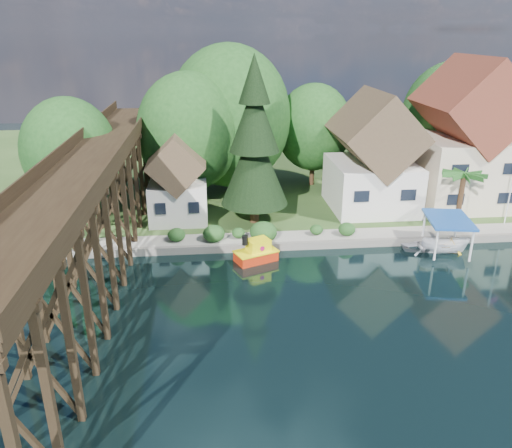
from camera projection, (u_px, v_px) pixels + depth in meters
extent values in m
plane|color=black|center=(338.00, 298.00, 32.80)|extent=(140.00, 140.00, 0.00)
cube|color=#2C4A1D|center=(273.00, 164.00, 64.22)|extent=(140.00, 52.00, 0.50)
cube|color=slate|center=(362.00, 243.00, 40.46)|extent=(60.00, 0.40, 0.62)
cube|color=gray|center=(381.00, 234.00, 41.76)|extent=(50.00, 2.60, 0.06)
cube|color=black|center=(0.00, 399.00, 18.06)|extent=(4.00, 0.36, 8.00)
cube|color=black|center=(29.00, 347.00, 21.02)|extent=(4.00, 0.36, 8.00)
cube|color=black|center=(51.00, 308.00, 23.99)|extent=(4.00, 0.36, 8.00)
cube|color=black|center=(68.00, 277.00, 26.96)|extent=(4.00, 0.36, 8.00)
cube|color=black|center=(81.00, 253.00, 29.92)|extent=(4.00, 0.36, 8.00)
cube|color=black|center=(93.00, 232.00, 32.89)|extent=(4.00, 0.36, 8.00)
cube|color=black|center=(102.00, 216.00, 35.86)|extent=(4.00, 0.36, 8.00)
cube|color=black|center=(110.00, 201.00, 38.82)|extent=(4.00, 0.36, 8.00)
cube|color=black|center=(117.00, 189.00, 41.79)|extent=(4.00, 0.36, 8.00)
cube|color=black|center=(122.00, 179.00, 44.75)|extent=(4.00, 0.36, 8.00)
cube|color=black|center=(127.00, 169.00, 47.72)|extent=(4.00, 0.36, 8.00)
cube|color=black|center=(132.00, 161.00, 50.69)|extent=(4.00, 0.36, 8.00)
cube|color=black|center=(136.00, 154.00, 53.65)|extent=(4.00, 0.36, 8.00)
cube|color=black|center=(68.00, 163.00, 33.85)|extent=(0.35, 44.00, 0.35)
cube|color=black|center=(120.00, 161.00, 34.16)|extent=(0.35, 44.00, 0.35)
cube|color=black|center=(94.00, 158.00, 33.90)|extent=(4.00, 44.00, 0.30)
cube|color=black|center=(62.00, 150.00, 33.52)|extent=(0.12, 44.00, 0.80)
cube|color=black|center=(123.00, 149.00, 33.88)|extent=(0.12, 44.00, 0.80)
cube|color=silver|center=(371.00, 185.00, 47.25)|extent=(7.50, 8.00, 4.50)
cube|color=brown|center=(375.00, 133.00, 45.44)|extent=(7.64, 8.64, 7.64)
cube|color=black|center=(362.00, 196.00, 43.23)|extent=(1.35, 0.08, 1.00)
cube|color=black|center=(408.00, 195.00, 43.61)|extent=(1.35, 0.08, 1.00)
cube|color=beige|center=(461.00, 171.00, 48.14)|extent=(8.50, 8.50, 6.50)
cube|color=maroon|center=(471.00, 104.00, 45.84)|extent=(8.65, 9.18, 8.65)
cube|color=black|center=(458.00, 181.00, 43.84)|extent=(1.53, 0.08, 1.00)
cube|color=black|center=(510.00, 179.00, 44.26)|extent=(1.53, 0.08, 1.00)
cube|color=silver|center=(179.00, 201.00, 44.44)|extent=(5.00, 5.00, 3.50)
cube|color=brown|center=(176.00, 162.00, 43.15)|extent=(5.09, 5.40, 5.09)
cube|color=black|center=(160.00, 209.00, 41.90)|extent=(0.90, 0.08, 1.00)
cube|color=black|center=(194.00, 208.00, 42.15)|extent=(0.90, 0.08, 1.00)
cylinder|color=#382314|center=(191.00, 181.00, 48.52)|extent=(0.50, 0.50, 4.50)
ellipsoid|color=#194418|center=(189.00, 132.00, 46.79)|extent=(4.40, 4.40, 5.06)
cylinder|color=#382314|center=(230.00, 167.00, 52.50)|extent=(0.50, 0.50, 4.95)
ellipsoid|color=#194418|center=(229.00, 117.00, 50.60)|extent=(5.00, 5.00, 5.75)
cylinder|color=#382314|center=(312.00, 167.00, 54.39)|extent=(0.50, 0.50, 4.05)
ellipsoid|color=#194418|center=(314.00, 127.00, 52.83)|extent=(4.00, 4.00, 4.60)
cylinder|color=#382314|center=(445.00, 161.00, 55.64)|extent=(0.50, 0.50, 4.50)
ellipsoid|color=#194418|center=(451.00, 118.00, 53.91)|extent=(4.60, 4.60, 5.29)
cylinder|color=#382314|center=(76.00, 199.00, 44.01)|extent=(0.50, 0.50, 4.05)
ellipsoid|color=#194418|center=(70.00, 151.00, 42.45)|extent=(4.00, 4.00, 4.60)
ellipsoid|color=#1E4418|center=(214.00, 232.00, 40.16)|extent=(1.98, 1.98, 1.53)
ellipsoid|color=#1E4418|center=(238.00, 232.00, 40.67)|extent=(1.54, 1.54, 1.19)
ellipsoid|color=#1E4418|center=(263.00, 230.00, 40.29)|extent=(2.20, 2.20, 1.70)
ellipsoid|color=#1E4418|center=(176.00, 233.00, 40.11)|extent=(1.76, 1.76, 1.36)
ellipsoid|color=#1E4418|center=(316.00, 228.00, 41.34)|extent=(1.54, 1.54, 1.19)
ellipsoid|color=#1E4418|center=(347.00, 228.00, 41.26)|extent=(1.76, 1.76, 1.36)
cylinder|color=#382314|center=(254.00, 208.00, 43.97)|extent=(0.79, 0.79, 2.64)
cone|color=black|center=(254.00, 164.00, 42.52)|extent=(5.81, 5.81, 7.05)
cone|color=black|center=(254.00, 117.00, 41.08)|extent=(4.23, 4.23, 5.73)
cone|color=black|center=(254.00, 78.00, 39.95)|extent=(2.64, 2.64, 3.96)
cylinder|color=#382314|center=(460.00, 202.00, 42.77)|extent=(0.44, 0.44, 4.40)
ellipsoid|color=#20531B|center=(464.00, 175.00, 41.89)|extent=(4.76, 4.76, 1.00)
cylinder|color=white|center=(512.00, 185.00, 42.53)|extent=(0.10, 0.10, 7.19)
cube|color=red|center=(256.00, 256.00, 37.98)|extent=(3.46, 2.69, 0.82)
cube|color=#FFEE0D|center=(256.00, 251.00, 37.82)|extent=(3.59, 2.82, 0.10)
cube|color=#FFEE0D|center=(258.00, 246.00, 37.76)|extent=(1.98, 1.76, 1.02)
cylinder|color=black|center=(245.00, 240.00, 37.02)|extent=(0.45, 0.45, 0.72)
cylinder|color=#B00D59|center=(262.00, 249.00, 37.23)|extent=(0.37, 0.22, 0.37)
cylinder|color=#B00D59|center=(254.00, 243.00, 38.28)|extent=(0.37, 0.22, 0.37)
cylinder|color=#B00D59|center=(268.00, 243.00, 38.11)|extent=(0.22, 0.37, 0.37)
imported|color=silver|center=(424.00, 245.00, 39.91)|extent=(3.59, 2.63, 0.73)
imported|color=white|center=(445.00, 245.00, 39.14)|extent=(3.87, 2.03, 1.42)
cube|color=#194DA3|center=(449.00, 219.00, 38.36)|extent=(3.91, 5.05, 0.17)
cylinder|color=white|center=(472.00, 246.00, 36.88)|extent=(0.17, 0.17, 2.57)
cylinder|color=white|center=(456.00, 226.00, 40.58)|extent=(0.17, 0.17, 2.57)
cylinder|color=white|center=(436.00, 245.00, 37.08)|extent=(0.17, 0.17, 2.57)
cylinder|color=white|center=(424.00, 225.00, 40.78)|extent=(0.17, 0.17, 2.57)
imported|color=yellow|center=(452.00, 244.00, 39.59)|extent=(2.65, 2.42, 1.18)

